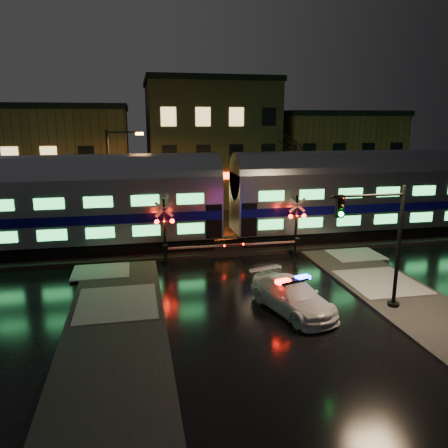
{
  "coord_description": "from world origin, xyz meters",
  "views": [
    {
      "loc": [
        -5.45,
        -21.76,
        8.09
      ],
      "look_at": [
        -0.49,
        2.5,
        2.2
      ],
      "focal_mm": 35.0,
      "sensor_mm": 36.0,
      "label": 1
    }
  ],
  "objects_px": {
    "police_car": "(293,296)",
    "traffic_light": "(381,246)",
    "streetlight": "(113,177)",
    "crossing_signal_left": "(171,238)",
    "crossing_signal_right": "(291,232)"
  },
  "relations": [
    {
      "from": "crossing_signal_left",
      "to": "traffic_light",
      "type": "bearing_deg",
      "value": -44.46
    },
    {
      "from": "streetlight",
      "to": "crossing_signal_left",
      "type": "bearing_deg",
      "value": -63.56
    },
    {
      "from": "streetlight",
      "to": "police_car",
      "type": "bearing_deg",
      "value": -60.71
    },
    {
      "from": "traffic_light",
      "to": "streetlight",
      "type": "xyz_separation_m",
      "value": [
        -11.53,
        14.74,
        1.41
      ]
    },
    {
      "from": "crossing_signal_right",
      "to": "crossing_signal_left",
      "type": "xyz_separation_m",
      "value": [
        -7.14,
        0.0,
        0.03
      ]
    },
    {
      "from": "police_car",
      "to": "crossing_signal_right",
      "type": "height_order",
      "value": "crossing_signal_right"
    },
    {
      "from": "traffic_light",
      "to": "streetlight",
      "type": "relative_size",
      "value": 0.73
    },
    {
      "from": "police_car",
      "to": "traffic_light",
      "type": "distance_m",
      "value": 4.29
    },
    {
      "from": "traffic_light",
      "to": "police_car",
      "type": "bearing_deg",
      "value": 155.64
    },
    {
      "from": "traffic_light",
      "to": "streetlight",
      "type": "distance_m",
      "value": 18.77
    },
    {
      "from": "crossing_signal_right",
      "to": "police_car",
      "type": "bearing_deg",
      "value": -109.16
    },
    {
      "from": "police_car",
      "to": "streetlight",
      "type": "bearing_deg",
      "value": 103.44
    },
    {
      "from": "police_car",
      "to": "traffic_light",
      "type": "bearing_deg",
      "value": -26.03
    },
    {
      "from": "police_car",
      "to": "traffic_light",
      "type": "xyz_separation_m",
      "value": [
        3.62,
        -0.65,
        2.21
      ]
    },
    {
      "from": "crossing_signal_left",
      "to": "streetlight",
      "type": "xyz_separation_m",
      "value": [
        -3.33,
        6.7,
        2.75
      ]
    }
  ]
}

